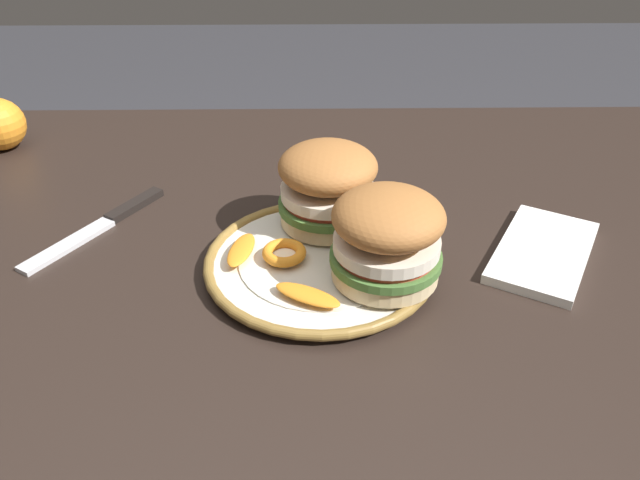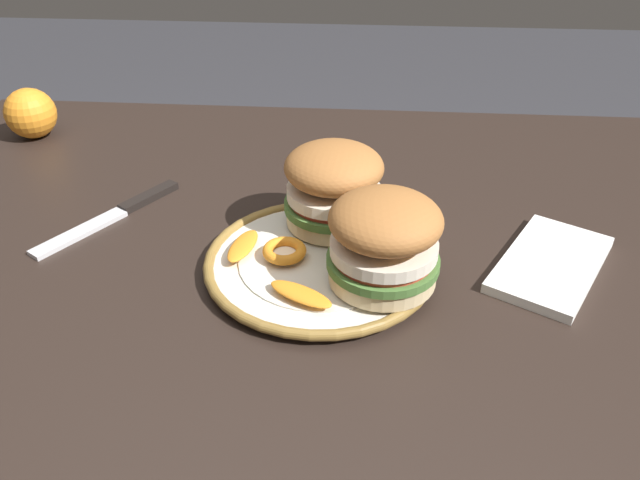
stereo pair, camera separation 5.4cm
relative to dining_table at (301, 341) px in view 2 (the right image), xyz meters
name	(u,v)px [view 2 (the right image)]	position (x,y,z in m)	size (l,w,h in m)	color
dining_table	(301,341)	(0.00, 0.00, 0.00)	(1.23, 1.02, 0.74)	black
dinner_plate	(320,262)	(0.02, 0.02, 0.10)	(0.26, 0.26, 0.02)	silver
sandwich_half_left	(334,185)	(0.03, 0.10, 0.16)	(0.16, 0.16, 0.10)	beige
sandwich_half_right	(384,239)	(0.09, -0.02, 0.16)	(0.17, 0.17, 0.10)	beige
orange_peel_curled	(284,251)	(-0.02, 0.02, 0.12)	(0.07, 0.07, 0.01)	orange
orange_peel_strip_long	(243,246)	(-0.07, 0.03, 0.12)	(0.04, 0.07, 0.01)	orange
orange_peel_strip_short	(301,294)	(0.01, -0.06, 0.12)	(0.08, 0.06, 0.01)	orange
whole_orange	(31,113)	(-0.47, 0.35, 0.13)	(0.08, 0.08, 0.08)	orange
table_knife	(120,212)	(-0.25, 0.12, 0.10)	(0.14, 0.20, 0.01)	silver
folded_napkin	(551,264)	(0.29, 0.04, 0.10)	(0.18, 0.10, 0.01)	white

